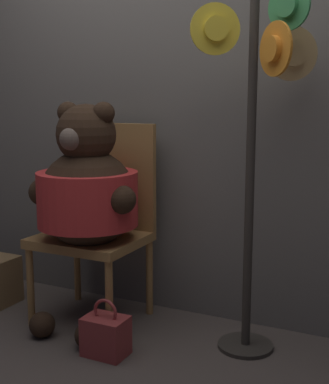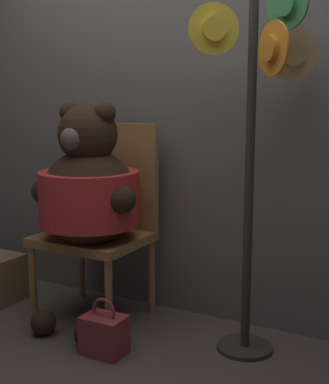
{
  "view_description": "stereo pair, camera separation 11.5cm",
  "coord_description": "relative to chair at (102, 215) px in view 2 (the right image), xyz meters",
  "views": [
    {
      "loc": [
        1.29,
        -2.23,
        1.24
      ],
      "look_at": [
        0.11,
        0.16,
        0.78
      ],
      "focal_mm": 50.0,
      "sensor_mm": 36.0,
      "label": 1
    },
    {
      "loc": [
        1.4,
        -2.17,
        1.24
      ],
      "look_at": [
        0.11,
        0.16,
        0.78
      ],
      "focal_mm": 50.0,
      "sensor_mm": 36.0,
      "label": 2
    }
  ],
  "objects": [
    {
      "name": "ground_plane",
      "position": [
        0.35,
        -0.27,
        -0.58
      ],
      "size": [
        14.0,
        14.0,
        0.0
      ],
      "primitive_type": "plane",
      "color": "#4C423D"
    },
    {
      "name": "wall_back",
      "position": [
        0.35,
        0.3,
        0.59
      ],
      "size": [
        8.0,
        0.1,
        2.35
      ],
      "color": "#66605B",
      "rests_on": "ground_plane"
    },
    {
      "name": "chair",
      "position": [
        0.0,
        0.0,
        0.0
      ],
      "size": [
        0.57,
        0.5,
        1.1
      ],
      "color": "#9E703D",
      "rests_on": "ground_plane"
    },
    {
      "name": "teddy_bear",
      "position": [
        0.04,
        -0.18,
        0.17
      ],
      "size": [
        0.65,
        0.57,
        1.23
      ],
      "color": "black",
      "rests_on": "ground_plane"
    },
    {
      "name": "hat_display_rack",
      "position": [
        0.93,
        -0.07,
        0.5
      ],
      "size": [
        0.52,
        0.38,
        1.74
      ],
      "color": "#332D28",
      "rests_on": "ground_plane"
    },
    {
      "name": "handbag_on_ground",
      "position": [
        0.3,
        -0.43,
        -0.48
      ],
      "size": [
        0.21,
        0.15,
        0.29
      ],
      "color": "maroon",
      "rests_on": "ground_plane"
    }
  ]
}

